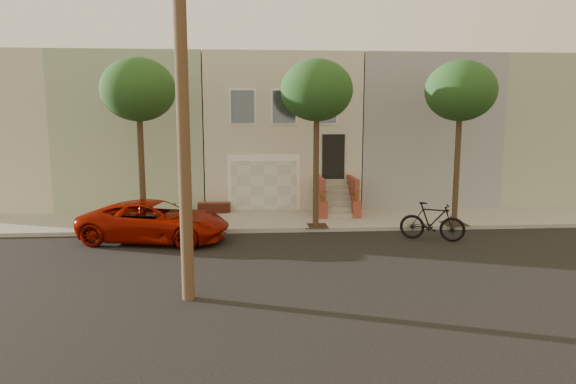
{
  "coord_description": "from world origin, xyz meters",
  "views": [
    {
      "loc": [
        -1.46,
        -14.91,
        4.38
      ],
      "look_at": [
        -0.14,
        3.0,
        1.63
      ],
      "focal_mm": 31.29,
      "sensor_mm": 36.0,
      "label": 1
    }
  ],
  "objects": [
    {
      "name": "pickup_truck",
      "position": [
        -4.83,
        2.58,
        0.71
      ],
      "size": [
        5.49,
        3.32,
        1.42
      ],
      "primitive_type": "imported",
      "rotation": [
        0.0,
        0.0,
        1.37
      ],
      "color": "#8D0C00",
      "rests_on": "ground"
    },
    {
      "name": "ground",
      "position": [
        0.0,
        0.0,
        0.0
      ],
      "size": [
        90.0,
        90.0,
        0.0
      ],
      "primitive_type": "plane",
      "color": "black",
      "rests_on": "ground"
    },
    {
      "name": "house_row",
      "position": [
        0.0,
        11.19,
        3.64
      ],
      "size": [
        33.1,
        11.7,
        7.0
      ],
      "color": "beige",
      "rests_on": "sidewalk"
    },
    {
      "name": "motorcycle",
      "position": [
        4.9,
        1.99,
        0.67
      ],
      "size": [
        2.31,
        1.49,
        1.35
      ],
      "primitive_type": "imported",
      "rotation": [
        0.0,
        0.0,
        1.15
      ],
      "color": "black",
      "rests_on": "ground"
    },
    {
      "name": "sidewalk",
      "position": [
        0.0,
        5.35,
        0.07
      ],
      "size": [
        40.0,
        3.7,
        0.15
      ],
      "primitive_type": "cube",
      "color": "#99968B",
      "rests_on": "ground"
    },
    {
      "name": "tree_right",
      "position": [
        6.5,
        3.9,
        5.26
      ],
      "size": [
        2.7,
        2.57,
        6.3
      ],
      "color": "#2D2116",
      "rests_on": "sidewalk"
    },
    {
      "name": "tree_left",
      "position": [
        -5.5,
        3.9,
        5.26
      ],
      "size": [
        2.7,
        2.57,
        6.3
      ],
      "color": "#2D2116",
      "rests_on": "sidewalk"
    },
    {
      "name": "tree_mid",
      "position": [
        1.0,
        3.9,
        5.26
      ],
      "size": [
        2.7,
        2.57,
        6.3
      ],
      "color": "#2D2116",
      "rests_on": "sidewalk"
    }
  ]
}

